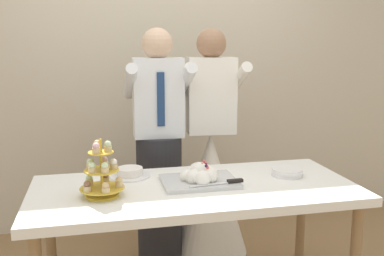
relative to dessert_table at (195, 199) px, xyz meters
name	(u,v)px	position (x,y,z in m)	size (l,w,h in m)	color
rear_wall	(156,56)	(0.00, 1.44, 0.75)	(5.20, 0.10, 2.90)	beige
dessert_table	(195,199)	(0.00, 0.00, 0.00)	(1.80, 0.80, 0.78)	white
cupcake_stand	(101,175)	(-0.51, -0.06, 0.19)	(0.23, 0.23, 0.31)	gold
main_cake_tray	(200,176)	(0.04, 0.03, 0.12)	(0.44, 0.31, 0.13)	silver
plate_stack	(287,172)	(0.58, 0.07, 0.10)	(0.19, 0.19, 0.04)	white
round_cake	(130,173)	(-0.34, 0.25, 0.10)	(0.24, 0.24, 0.06)	white
person_groom	(159,160)	(-0.10, 0.69, 0.05)	(0.47, 0.50, 1.66)	#232328
person_bride	(210,177)	(0.29, 0.74, -0.12)	(0.56, 0.56, 1.66)	white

